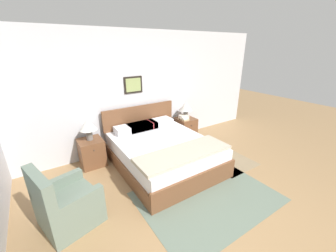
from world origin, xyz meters
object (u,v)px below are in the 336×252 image
object	(u,v)px
armchair	(66,205)
nightstand_by_door	(185,128)
bed	(163,151)
table_lamp_by_door	(186,107)
nightstand_near_window	(92,152)
table_lamp_near_window	(88,126)

from	to	relation	value
armchair	nightstand_by_door	world-z (taller)	armchair
bed	armchair	distance (m)	1.94
armchair	table_lamp_by_door	bearing A→B (deg)	99.01
bed	nightstand_near_window	distance (m)	1.42
bed	table_lamp_near_window	xyz separation A→B (m)	(-1.17, 0.80, 0.54)
nightstand_by_door	table_lamp_by_door	size ratio (longest dim) A/B	1.29
armchair	table_lamp_by_door	xyz separation A→B (m)	(3.04, 1.38, 0.54)
nightstand_near_window	table_lamp_by_door	world-z (taller)	table_lamp_by_door
nightstand_near_window	table_lamp_by_door	distance (m)	2.44
armchair	table_lamp_by_door	distance (m)	3.38
nightstand_near_window	bed	bearing A→B (deg)	-33.63
armchair	table_lamp_near_window	world-z (taller)	table_lamp_near_window
bed	nightstand_by_door	bearing A→B (deg)	33.57
nightstand_near_window	nightstand_by_door	world-z (taller)	same
nightstand_by_door	table_lamp_near_window	size ratio (longest dim) A/B	1.29
bed	armchair	bearing A→B (deg)	-162.65
nightstand_near_window	nightstand_by_door	bearing A→B (deg)	0.00
nightstand_near_window	table_lamp_near_window	distance (m)	0.57
nightstand_near_window	table_lamp_by_door	bearing A→B (deg)	0.43
table_lamp_by_door	bed	bearing A→B (deg)	-145.97
nightstand_by_door	table_lamp_by_door	bearing A→B (deg)	73.11
armchair	table_lamp_by_door	size ratio (longest dim) A/B	2.14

